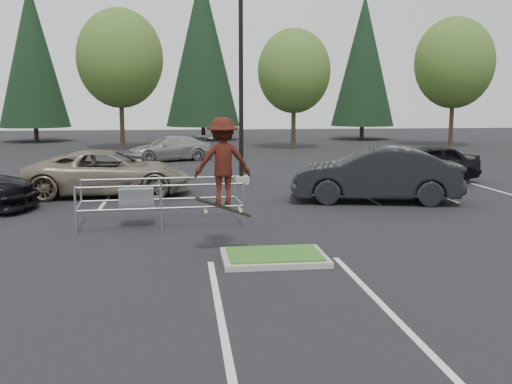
{
  "coord_description": "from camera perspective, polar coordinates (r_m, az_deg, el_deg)",
  "views": [
    {
      "loc": [
        -1.91,
        -12.22,
        3.35
      ],
      "look_at": [
        -0.2,
        1.5,
        1.25
      ],
      "focal_mm": 42.0,
      "sensor_mm": 36.0,
      "label": 1
    }
  ],
  "objects": [
    {
      "name": "car_r_charc",
      "position": [
        20.4,
        11.27,
        1.63
      ],
      "size": [
        5.84,
        3.09,
        1.83
      ],
      "primitive_type": "imported",
      "rotation": [
        0.0,
        0.0,
        4.49
      ],
      "color": "black",
      "rests_on": "ground"
    },
    {
      "name": "decid_b",
      "position": [
        43.03,
        -12.83,
        12.02
      ],
      "size": [
        5.89,
        5.89,
        9.64
      ],
      "color": "#38281C",
      "rests_on": "ground"
    },
    {
      "name": "skateboarder",
      "position": [
        13.16,
        -3.2,
        2.87
      ],
      "size": [
        1.29,
        0.8,
        2.21
      ],
      "rotation": [
        0.0,
        0.0,
        3.22
      ],
      "color": "black",
      "rests_on": "ground"
    },
    {
      "name": "decid_c",
      "position": [
        42.83,
        3.61,
        11.18
      ],
      "size": [
        5.12,
        5.12,
        8.38
      ],
      "color": "#38281C",
      "rests_on": "ground"
    },
    {
      "name": "car_far_silver",
      "position": [
        34.33,
        -8.11,
        4.13
      ],
      "size": [
        5.2,
        3.57,
        1.4
      ],
      "primitive_type": "imported",
      "rotation": [
        0.0,
        0.0,
        5.08
      ],
      "color": "#A2A39E",
      "rests_on": "ground"
    },
    {
      "name": "car_l_tan",
      "position": [
        22.1,
        -13.79,
        1.8
      ],
      "size": [
        5.85,
        2.74,
        1.62
      ],
      "primitive_type": "imported",
      "rotation": [
        0.0,
        0.0,
        1.58
      ],
      "color": "gray",
      "rests_on": "ground"
    },
    {
      "name": "conif_a",
      "position": [
        53.73,
        -20.55,
        12.11
      ],
      "size": [
        5.72,
        5.72,
        13.0
      ],
      "color": "#38281C",
      "rests_on": "ground"
    },
    {
      "name": "car_r_black",
      "position": [
        25.54,
        15.79,
        2.58
      ],
      "size": [
        4.96,
        2.81,
        1.59
      ],
      "primitive_type": "imported",
      "rotation": [
        0.0,
        0.0,
        4.92
      ],
      "color": "black",
      "rests_on": "ground"
    },
    {
      "name": "cart_corral",
      "position": [
        16.43,
        -10.8,
        -0.51
      ],
      "size": [
        4.47,
        1.85,
        1.24
      ],
      "rotation": [
        0.0,
        0.0,
        0.07
      ],
      "color": "#92949A",
      "rests_on": "ground"
    },
    {
      "name": "conif_c",
      "position": [
        54.22,
        10.22,
        12.21
      ],
      "size": [
        5.5,
        5.5,
        12.5
      ],
      "color": "#38281C",
      "rests_on": "ground"
    },
    {
      "name": "conif_b",
      "position": [
        52.95,
        -5.14,
        13.48
      ],
      "size": [
        6.38,
        6.38,
        14.5
      ],
      "color": "#38281C",
      "rests_on": "ground"
    },
    {
      "name": "light_pole",
      "position": [
        24.37,
        -1.44,
        11.49
      ],
      "size": [
        0.7,
        0.6,
        10.12
      ],
      "color": "#A19D96",
      "rests_on": "ground"
    },
    {
      "name": "ground",
      "position": [
        12.81,
        1.72,
        -6.51
      ],
      "size": [
        120.0,
        120.0,
        0.0
      ],
      "primitive_type": "plane",
      "color": "black",
      "rests_on": "ground"
    },
    {
      "name": "decid_d",
      "position": [
        47.04,
        18.31,
        11.34
      ],
      "size": [
        5.76,
        5.76,
        9.43
      ],
      "color": "#38281C",
      "rests_on": "ground"
    },
    {
      "name": "grass_median",
      "position": [
        12.79,
        1.73,
        -6.17
      ],
      "size": [
        2.2,
        1.6,
        0.16
      ],
      "color": "#A19D96",
      "rests_on": "ground"
    },
    {
      "name": "stall_lines",
      "position": [
        18.56,
        -5.27,
        -1.78
      ],
      "size": [
        22.62,
        17.6,
        0.01
      ],
      "color": "silver",
      "rests_on": "ground"
    }
  ]
}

